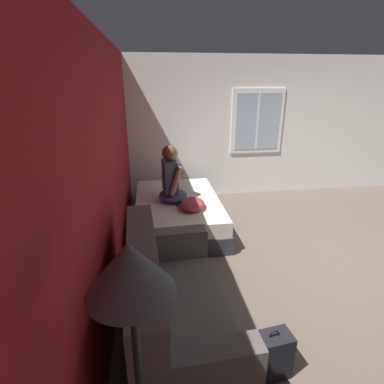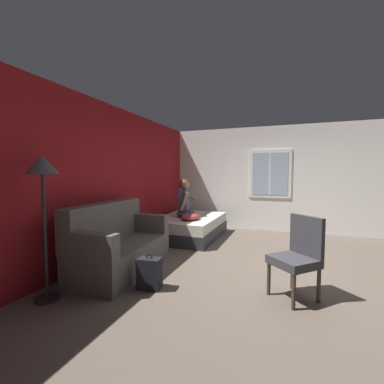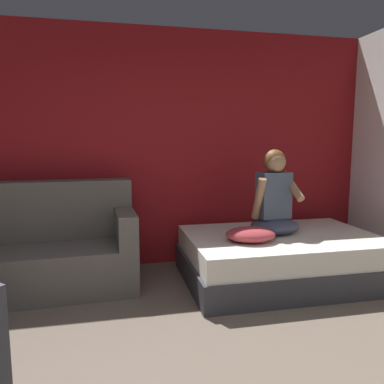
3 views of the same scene
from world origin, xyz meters
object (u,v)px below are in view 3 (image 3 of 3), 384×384
at_px(bed, 281,257).
at_px(couch, 46,249).
at_px(throw_pillow, 250,234).
at_px(cell_phone, 255,240).
at_px(person_seated, 274,200).

height_order(bed, couch, couch).
distance_m(couch, throw_pillow, 1.99).
distance_m(throw_pillow, cell_phone, 0.09).
height_order(throw_pillow, cell_phone, throw_pillow).
bearing_deg(throw_pillow, cell_phone, 20.89).
bearing_deg(bed, person_seated, 122.03).
xyz_separation_m(person_seated, cell_phone, (-0.31, -0.25, -0.35)).
bearing_deg(person_seated, throw_pillow, -143.15).
bearing_deg(cell_phone, person_seated, 53.66).
bearing_deg(bed, throw_pillow, -156.18).
relative_size(couch, throw_pillow, 3.62).
height_order(couch, person_seated, person_seated).
height_order(bed, cell_phone, cell_phone).
bearing_deg(throw_pillow, person_seated, 36.85).
distance_m(person_seated, throw_pillow, 0.54).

